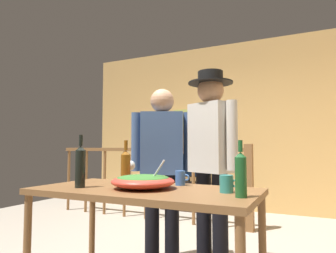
{
  "coord_description": "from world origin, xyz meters",
  "views": [
    {
      "loc": [
        1.09,
        -2.54,
        1.04
      ],
      "look_at": [
        0.07,
        -0.42,
        1.21
      ],
      "focal_mm": 32.24,
      "sensor_mm": 36.0,
      "label": 1
    }
  ],
  "objects_px": {
    "salad_bowl": "(143,181)",
    "wine_bottle_green": "(241,174)",
    "framed_picture": "(185,120)",
    "wine_bottle_amber": "(126,166)",
    "wine_glass": "(131,167)",
    "person_standing_left": "(162,160)",
    "flat_screen_tv": "(188,166)",
    "mug_blue": "(181,178)",
    "stair_railing": "(171,175)",
    "tv_console": "(189,196)",
    "serving_table": "(144,200)",
    "mug_teal": "(227,184)",
    "wine_bottle_dark": "(80,166)",
    "person_standing_right": "(211,151)"
  },
  "relations": [
    {
      "from": "salad_bowl",
      "to": "wine_bottle_green",
      "type": "relative_size",
      "value": 1.35
    },
    {
      "from": "framed_picture",
      "to": "wine_bottle_amber",
      "type": "relative_size",
      "value": 1.35
    },
    {
      "from": "wine_glass",
      "to": "person_standing_left",
      "type": "distance_m",
      "value": 0.46
    },
    {
      "from": "salad_bowl",
      "to": "wine_glass",
      "type": "xyz_separation_m",
      "value": [
        -0.28,
        0.28,
        0.07
      ]
    },
    {
      "from": "flat_screen_tv",
      "to": "wine_glass",
      "type": "xyz_separation_m",
      "value": [
        0.61,
        -2.74,
        0.16
      ]
    },
    {
      "from": "flat_screen_tv",
      "to": "mug_blue",
      "type": "xyz_separation_m",
      "value": [
        1.05,
        -2.76,
        0.09
      ]
    },
    {
      "from": "stair_railing",
      "to": "wine_bottle_amber",
      "type": "xyz_separation_m",
      "value": [
        0.54,
        -1.98,
        0.25
      ]
    },
    {
      "from": "salad_bowl",
      "to": "wine_glass",
      "type": "height_order",
      "value": "salad_bowl"
    },
    {
      "from": "tv_console",
      "to": "serving_table",
      "type": "relative_size",
      "value": 0.61
    },
    {
      "from": "tv_console",
      "to": "wine_bottle_amber",
      "type": "relative_size",
      "value": 2.77
    },
    {
      "from": "stair_railing",
      "to": "wine_glass",
      "type": "bearing_deg",
      "value": -74.52
    },
    {
      "from": "mug_teal",
      "to": "wine_bottle_green",
      "type": "bearing_deg",
      "value": -50.22
    },
    {
      "from": "mug_teal",
      "to": "wine_glass",
      "type": "bearing_deg",
      "value": 164.82
    },
    {
      "from": "tv_console",
      "to": "wine_glass",
      "type": "distance_m",
      "value": 2.91
    },
    {
      "from": "salad_bowl",
      "to": "wine_bottle_green",
      "type": "xyz_separation_m",
      "value": [
        0.66,
        -0.08,
        0.08
      ]
    },
    {
      "from": "mug_teal",
      "to": "person_standing_left",
      "type": "relative_size",
      "value": 0.07
    },
    {
      "from": "wine_glass",
      "to": "person_standing_left",
      "type": "bearing_deg",
      "value": 83.69
    },
    {
      "from": "wine_bottle_dark",
      "to": "wine_bottle_green",
      "type": "height_order",
      "value": "wine_bottle_dark"
    },
    {
      "from": "stair_railing",
      "to": "salad_bowl",
      "type": "distance_m",
      "value": 2.3
    },
    {
      "from": "flat_screen_tv",
      "to": "wine_bottle_dark",
      "type": "bearing_deg",
      "value": -81.39
    },
    {
      "from": "salad_bowl",
      "to": "mug_blue",
      "type": "relative_size",
      "value": 3.93
    },
    {
      "from": "wine_glass",
      "to": "person_standing_left",
      "type": "xyz_separation_m",
      "value": [
        0.05,
        0.45,
        0.04
      ]
    },
    {
      "from": "stair_railing",
      "to": "tv_console",
      "type": "xyz_separation_m",
      "value": [
        -0.09,
        0.9,
        -0.43
      ]
    },
    {
      "from": "framed_picture",
      "to": "person_standing_left",
      "type": "xyz_separation_m",
      "value": [
        0.85,
        -2.61,
        -0.62
      ]
    },
    {
      "from": "mug_blue",
      "to": "mug_teal",
      "type": "xyz_separation_m",
      "value": [
        0.39,
        -0.2,
        0.0
      ]
    },
    {
      "from": "serving_table",
      "to": "wine_bottle_amber",
      "type": "xyz_separation_m",
      "value": [
        -0.26,
        0.16,
        0.21
      ]
    },
    {
      "from": "tv_console",
      "to": "framed_picture",
      "type": "bearing_deg",
      "value": 123.83
    },
    {
      "from": "wine_bottle_amber",
      "to": "wine_bottle_green",
      "type": "bearing_deg",
      "value": -15.26
    },
    {
      "from": "flat_screen_tv",
      "to": "person_standing_right",
      "type": "distance_m",
      "value": 2.56
    },
    {
      "from": "framed_picture",
      "to": "serving_table",
      "type": "height_order",
      "value": "framed_picture"
    },
    {
      "from": "tv_console",
      "to": "mug_blue",
      "type": "bearing_deg",
      "value": -69.44
    },
    {
      "from": "wine_bottle_dark",
      "to": "person_standing_right",
      "type": "relative_size",
      "value": 0.21
    },
    {
      "from": "mug_teal",
      "to": "flat_screen_tv",
      "type": "bearing_deg",
      "value": 115.88
    },
    {
      "from": "framed_picture",
      "to": "wine_bottle_amber",
      "type": "bearing_deg",
      "value": -75.32
    },
    {
      "from": "wine_glass",
      "to": "flat_screen_tv",
      "type": "bearing_deg",
      "value": 102.54
    },
    {
      "from": "wine_glass",
      "to": "person_standing_left",
      "type": "relative_size",
      "value": 0.11
    },
    {
      "from": "wine_bottle_dark",
      "to": "framed_picture",
      "type": "bearing_deg",
      "value": 100.93
    },
    {
      "from": "mug_teal",
      "to": "person_standing_right",
      "type": "xyz_separation_m",
      "value": [
        -0.31,
        0.68,
        0.19
      ]
    },
    {
      "from": "framed_picture",
      "to": "mug_teal",
      "type": "relative_size",
      "value": 3.69
    },
    {
      "from": "mug_teal",
      "to": "person_standing_right",
      "type": "relative_size",
      "value": 0.07
    },
    {
      "from": "person_standing_right",
      "to": "stair_railing",
      "type": "bearing_deg",
      "value": -29.81
    },
    {
      "from": "wine_bottle_green",
      "to": "mug_blue",
      "type": "height_order",
      "value": "wine_bottle_green"
    },
    {
      "from": "flat_screen_tv",
      "to": "stair_railing",
      "type": "bearing_deg",
      "value": -83.97
    },
    {
      "from": "tv_console",
      "to": "person_standing_right",
      "type": "bearing_deg",
      "value": -64.07
    },
    {
      "from": "wine_bottle_dark",
      "to": "mug_blue",
      "type": "xyz_separation_m",
      "value": [
        0.57,
        0.41,
        -0.1
      ]
    },
    {
      "from": "stair_railing",
      "to": "flat_screen_tv",
      "type": "height_order",
      "value": "stair_railing"
    },
    {
      "from": "wine_bottle_amber",
      "to": "mug_teal",
      "type": "relative_size",
      "value": 2.74
    },
    {
      "from": "serving_table",
      "to": "wine_bottle_green",
      "type": "xyz_separation_m",
      "value": [
        0.66,
        -0.09,
        0.2
      ]
    },
    {
      "from": "stair_railing",
      "to": "person_standing_right",
      "type": "bearing_deg",
      "value": -53.83
    },
    {
      "from": "salad_bowl",
      "to": "wine_bottle_amber",
      "type": "distance_m",
      "value": 0.31
    }
  ]
}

